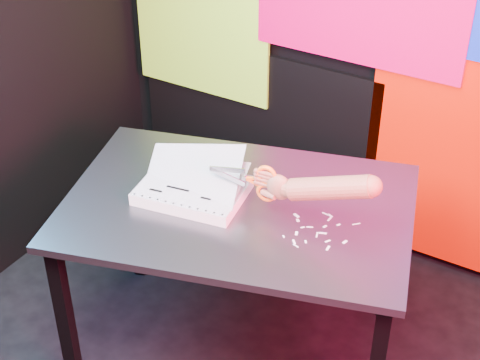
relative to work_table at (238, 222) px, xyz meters
The scene contains 7 objects.
room 0.91m from the work_table, 61.39° to the right, with size 3.01×3.01×2.71m.
backdrop 1.04m from the work_table, 69.81° to the left, with size 2.88×0.05×2.08m.
work_table is the anchor object (origin of this frame).
printout_stack 0.21m from the work_table, 165.54° to the right, with size 0.44×0.34×0.20m.
scissors 0.24m from the work_table, ahead, with size 0.26×0.03×0.15m.
hand_forearm 0.42m from the work_table, ahead, with size 0.44×0.10×0.19m.
paper_clippings 0.33m from the work_table, ahead, with size 0.23×0.23×0.00m.
Camera 1 is at (0.83, -1.34, 2.31)m, focal length 55.00 mm.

